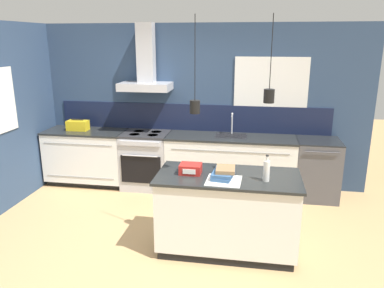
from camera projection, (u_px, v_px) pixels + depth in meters
ground_plane at (163, 242)px, 4.51m from camera, size 16.00×16.00×0.00m
wall_back at (189, 103)px, 6.04m from camera, size 5.60×2.15×2.60m
wall_left at (3, 117)px, 5.20m from camera, size 0.08×3.80×2.60m
counter_run_left at (87, 156)px, 6.26m from camera, size 1.32×0.64×0.91m
counter_run_sink at (230, 164)px, 5.88m from camera, size 2.00×0.64×1.25m
oven_range at (146, 160)px, 6.09m from camera, size 0.74×0.66×0.91m
dishwasher at (316, 169)px, 5.67m from camera, size 0.63×0.65×0.91m
kitchen_island at (227, 213)px, 4.24m from camera, size 1.58×0.77×0.91m
bottle_on_island at (267, 170)px, 3.92m from camera, size 0.07×0.07×0.29m
book_stack at (224, 173)px, 4.03m from camera, size 0.25×0.36×0.12m
red_supply_box at (191, 169)px, 4.17m from camera, size 0.24×0.20×0.11m
paper_pile at (224, 181)px, 3.96m from camera, size 0.38×0.37×0.01m
yellow_toolbox at (78, 125)px, 6.13m from camera, size 0.34×0.18×0.19m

